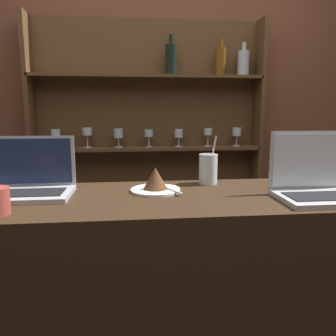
% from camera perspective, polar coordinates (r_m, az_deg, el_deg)
% --- Properties ---
extents(bar_counter, '(2.07, 0.52, 1.02)m').
position_cam_1_polar(bar_counter, '(1.45, 3.44, -24.71)').
color(bar_counter, black).
rests_on(bar_counter, ground_plane).
extents(back_wall, '(7.00, 0.06, 2.70)m').
position_cam_1_polar(back_wall, '(2.41, -1.29, 10.37)').
color(back_wall, brown).
rests_on(back_wall, ground_plane).
extents(back_shelf, '(1.59, 0.18, 1.95)m').
position_cam_1_polar(back_shelf, '(2.35, -3.02, 2.30)').
color(back_shelf, brown).
rests_on(back_shelf, ground_plane).
extents(laptop_near, '(0.34, 0.22, 0.21)m').
position_cam_1_polar(laptop_near, '(1.33, -23.43, -2.35)').
color(laptop_near, '#ADADB2').
rests_on(laptop_near, bar_counter).
extents(laptop_far, '(0.30, 0.22, 0.24)m').
position_cam_1_polar(laptop_far, '(1.30, 24.45, -2.43)').
color(laptop_far, '#ADADB2').
rests_on(laptop_far, bar_counter).
extents(cake_plate, '(0.19, 0.19, 0.09)m').
position_cam_1_polar(cake_plate, '(1.28, -2.20, -2.50)').
color(cake_plate, white).
rests_on(cake_plate, bar_counter).
extents(water_glass, '(0.08, 0.08, 0.21)m').
position_cam_1_polar(water_glass, '(1.41, 7.00, -0.16)').
color(water_glass, silver).
rests_on(water_glass, bar_counter).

